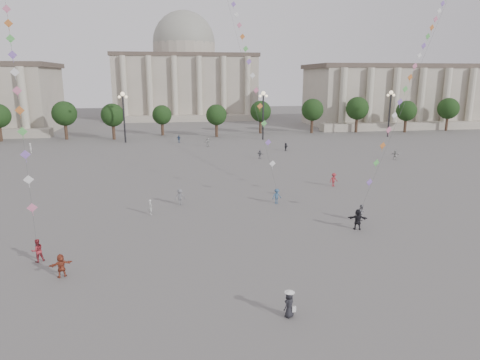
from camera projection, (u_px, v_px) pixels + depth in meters
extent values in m
plane|color=#5E5B58|center=(260.00, 303.00, 26.46)|extent=(360.00, 360.00, 0.00)
cube|color=#9D9684|center=(443.00, 97.00, 127.18)|extent=(80.00, 22.00, 16.00)
cube|color=#4F433A|center=(446.00, 67.00, 125.16)|extent=(81.60, 22.44, 1.20)
cube|color=#9D9684|center=(469.00, 125.00, 116.34)|extent=(84.00, 4.00, 2.00)
cube|color=#9D9684|center=(185.00, 88.00, 148.94)|extent=(46.00, 30.00, 20.00)
cube|color=#4F433A|center=(184.00, 56.00, 146.45)|extent=(46.92, 30.60, 1.20)
cube|color=#9D9684|center=(188.00, 118.00, 134.73)|extent=(48.30, 4.00, 2.00)
cylinder|color=#9D9684|center=(184.00, 50.00, 146.01)|extent=(21.00, 21.00, 5.00)
sphere|color=gray|center=(184.00, 43.00, 145.42)|extent=(21.00, 21.00, 21.00)
cylinder|color=#36241B|center=(3.00, 132.00, 94.57)|extent=(0.70, 0.70, 3.52)
sphere|color=black|center=(1.00, 115.00, 93.71)|extent=(5.12, 5.12, 5.12)
cylinder|color=#36241B|center=(60.00, 131.00, 96.39)|extent=(0.70, 0.70, 3.52)
sphere|color=black|center=(59.00, 115.00, 95.53)|extent=(5.12, 5.12, 5.12)
cylinder|color=#36241B|center=(115.00, 130.00, 98.21)|extent=(0.70, 0.70, 3.52)
sphere|color=black|center=(114.00, 114.00, 97.35)|extent=(5.12, 5.12, 5.12)
cylinder|color=#36241B|center=(168.00, 129.00, 100.03)|extent=(0.70, 0.70, 3.52)
sphere|color=black|center=(167.00, 113.00, 99.17)|extent=(5.12, 5.12, 5.12)
cylinder|color=#36241B|center=(219.00, 128.00, 101.85)|extent=(0.70, 0.70, 3.52)
sphere|color=black|center=(219.00, 113.00, 100.99)|extent=(5.12, 5.12, 5.12)
cylinder|color=#36241B|center=(268.00, 127.00, 103.67)|extent=(0.70, 0.70, 3.52)
sphere|color=black|center=(268.00, 112.00, 102.81)|extent=(5.12, 5.12, 5.12)
cylinder|color=#36241B|center=(316.00, 127.00, 105.49)|extent=(0.70, 0.70, 3.52)
sphere|color=black|center=(316.00, 111.00, 104.63)|extent=(5.12, 5.12, 5.12)
cylinder|color=#36241B|center=(361.00, 126.00, 107.31)|extent=(0.70, 0.70, 3.52)
sphere|color=black|center=(362.00, 111.00, 106.45)|extent=(5.12, 5.12, 5.12)
cylinder|color=#36241B|center=(406.00, 125.00, 109.13)|extent=(0.70, 0.70, 3.52)
sphere|color=black|center=(407.00, 110.00, 108.27)|extent=(5.12, 5.12, 5.12)
cylinder|color=#36241B|center=(449.00, 124.00, 110.95)|extent=(0.70, 0.70, 3.52)
sphere|color=black|center=(450.00, 110.00, 110.09)|extent=(5.12, 5.12, 5.12)
cylinder|color=#262628|center=(124.00, 119.00, 90.23)|extent=(0.36, 0.36, 10.00)
sphere|color=#FFE5B2|center=(123.00, 94.00, 89.01)|extent=(0.90, 0.90, 0.90)
sphere|color=#FFE5B2|center=(119.00, 97.00, 89.04)|extent=(0.60, 0.60, 0.60)
sphere|color=#FFE5B2|center=(126.00, 97.00, 89.25)|extent=(0.60, 0.60, 0.60)
cylinder|color=#262628|center=(263.00, 117.00, 94.78)|extent=(0.36, 0.36, 10.00)
sphere|color=#FFE5B2|center=(263.00, 93.00, 93.56)|extent=(0.90, 0.90, 0.90)
sphere|color=#FFE5B2|center=(260.00, 96.00, 93.59)|extent=(0.60, 0.60, 0.60)
sphere|color=#FFE5B2|center=(266.00, 96.00, 93.80)|extent=(0.60, 0.60, 0.60)
cylinder|color=#262628|center=(389.00, 115.00, 99.33)|extent=(0.36, 0.36, 10.00)
sphere|color=#FFE5B2|center=(391.00, 92.00, 98.11)|extent=(0.90, 0.90, 0.90)
sphere|color=#FFE5B2|center=(388.00, 95.00, 98.14)|extent=(0.60, 0.60, 0.60)
sphere|color=#FFE5B2|center=(394.00, 95.00, 98.35)|extent=(0.60, 0.60, 0.60)
imported|color=#36527A|center=(179.00, 139.00, 91.00)|extent=(1.04, 0.62, 1.65)
imported|color=black|center=(358.00, 219.00, 39.12)|extent=(1.88, 1.06, 1.93)
imported|color=#AFAFAA|center=(208.00, 142.00, 86.00)|extent=(1.54, 1.46, 1.74)
imported|color=slate|center=(180.00, 197.00, 46.67)|extent=(1.20, 0.73, 1.80)
imported|color=#AEAEAA|center=(395.00, 155.00, 72.59)|extent=(1.54, 1.18, 1.62)
imported|color=maroon|center=(334.00, 180.00, 54.58)|extent=(1.25, 0.89, 1.75)
imported|color=black|center=(286.00, 147.00, 81.21)|extent=(1.19, 1.38, 1.50)
imported|color=white|center=(31.00, 148.00, 78.99)|extent=(0.70, 0.78, 1.80)
imported|color=slate|center=(260.00, 154.00, 73.28)|extent=(1.20, 1.41, 1.53)
imported|color=#BBBCB7|center=(150.00, 207.00, 43.37)|extent=(0.59, 0.69, 1.60)
imported|color=#953F28|center=(61.00, 266.00, 29.79)|extent=(1.65, 1.10, 1.70)
imported|color=maroon|center=(37.00, 250.00, 32.26)|extent=(1.11, 1.05, 1.80)
imported|color=#345375|center=(277.00, 196.00, 47.17)|extent=(1.23, 0.91, 1.70)
imported|color=slate|center=(362.00, 213.00, 41.39)|extent=(1.02, 0.94, 1.68)
imported|color=black|center=(289.00, 304.00, 24.81)|extent=(0.93, 0.89, 1.60)
cone|color=white|center=(290.00, 291.00, 24.62)|extent=(0.52, 0.52, 0.14)
cylinder|color=white|center=(290.00, 292.00, 24.64)|extent=(0.60, 0.60, 0.02)
cube|color=white|center=(294.00, 309.00, 24.77)|extent=(0.22, 0.10, 0.35)
cube|color=pink|center=(32.00, 208.00, 32.72)|extent=(0.76, 0.25, 0.76)
cube|color=white|center=(29.00, 180.00, 33.42)|extent=(0.76, 0.25, 0.76)
cube|color=#8A62C5|center=(25.00, 155.00, 34.17)|extent=(0.76, 0.25, 0.76)
cube|color=#58BB56|center=(22.00, 132.00, 34.93)|extent=(0.76, 0.25, 0.76)
cube|color=#CA6E2F|center=(20.00, 110.00, 35.71)|extent=(0.76, 0.25, 0.76)
cube|color=pink|center=(17.00, 91.00, 36.50)|extent=(0.76, 0.25, 0.76)
cube|color=white|center=(15.00, 72.00, 37.30)|extent=(0.76, 0.25, 0.76)
cube|color=#8A62C5|center=(13.00, 55.00, 38.11)|extent=(0.76, 0.25, 0.76)
cube|color=#58BB56|center=(10.00, 39.00, 38.92)|extent=(0.76, 0.25, 0.76)
cube|color=#CA6E2F|center=(8.00, 23.00, 39.74)|extent=(0.76, 0.25, 0.76)
cube|color=pink|center=(7.00, 9.00, 40.57)|extent=(0.76, 0.25, 0.76)
cylinder|color=#3F3F3F|center=(228.00, 3.00, 63.81)|extent=(0.02, 0.02, 65.59)
cube|color=white|center=(272.00, 164.00, 47.97)|extent=(0.76, 0.25, 0.76)
cube|color=#8A62C5|center=(268.00, 142.00, 49.05)|extent=(0.76, 0.25, 0.76)
cube|color=#58BB56|center=(264.00, 123.00, 50.16)|extent=(0.76, 0.25, 0.76)
cube|color=#CA6E2F|center=(260.00, 106.00, 51.30)|extent=(0.76, 0.25, 0.76)
cube|color=pink|center=(256.00, 90.00, 52.45)|extent=(0.76, 0.25, 0.76)
cube|color=white|center=(253.00, 75.00, 53.62)|extent=(0.76, 0.25, 0.76)
cube|color=#8A62C5|center=(249.00, 62.00, 54.79)|extent=(0.76, 0.25, 0.76)
cube|color=#58BB56|center=(246.00, 49.00, 55.98)|extent=(0.76, 0.25, 0.76)
cube|color=#CA6E2F|center=(242.00, 37.00, 57.17)|extent=(0.76, 0.25, 0.76)
cube|color=pink|center=(239.00, 25.00, 58.37)|extent=(0.76, 0.25, 0.76)
cube|color=white|center=(236.00, 14.00, 59.58)|extent=(0.76, 0.25, 0.76)
cube|color=#8A62C5|center=(234.00, 4.00, 60.79)|extent=(0.76, 0.25, 0.76)
cylinder|color=#3F3F3F|center=(427.00, 50.00, 53.94)|extent=(0.02, 0.02, 51.33)
cube|color=#8A62C5|center=(369.00, 182.00, 42.11)|extent=(0.76, 0.25, 0.76)
cube|color=#58BB56|center=(376.00, 163.00, 43.08)|extent=(0.76, 0.25, 0.76)
cube|color=#CA6E2F|center=(383.00, 146.00, 44.08)|extent=(0.76, 0.25, 0.76)
cube|color=pink|center=(389.00, 130.00, 45.10)|extent=(0.76, 0.25, 0.76)
cube|color=white|center=(395.00, 115.00, 46.13)|extent=(0.76, 0.25, 0.76)
cube|color=#8A62C5|center=(400.00, 102.00, 47.17)|extent=(0.76, 0.25, 0.76)
cube|color=#58BB56|center=(405.00, 89.00, 48.22)|extent=(0.76, 0.25, 0.76)
cube|color=#CA6E2F|center=(410.00, 77.00, 49.27)|extent=(0.76, 0.25, 0.76)
cube|color=pink|center=(415.00, 66.00, 50.33)|extent=(0.76, 0.25, 0.76)
cube|color=white|center=(419.00, 56.00, 51.40)|extent=(0.76, 0.25, 0.76)
cube|color=#8A62C5|center=(424.00, 46.00, 52.47)|extent=(0.76, 0.25, 0.76)
cube|color=#58BB56|center=(428.00, 36.00, 53.54)|extent=(0.76, 0.25, 0.76)
cube|color=#CA6E2F|center=(432.00, 27.00, 54.62)|extent=(0.76, 0.25, 0.76)
cube|color=pink|center=(436.00, 19.00, 55.70)|extent=(0.76, 0.25, 0.76)
cube|color=white|center=(439.00, 11.00, 56.79)|extent=(0.76, 0.25, 0.76)
cube|color=#8A62C5|center=(443.00, 3.00, 57.87)|extent=(0.76, 0.25, 0.76)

